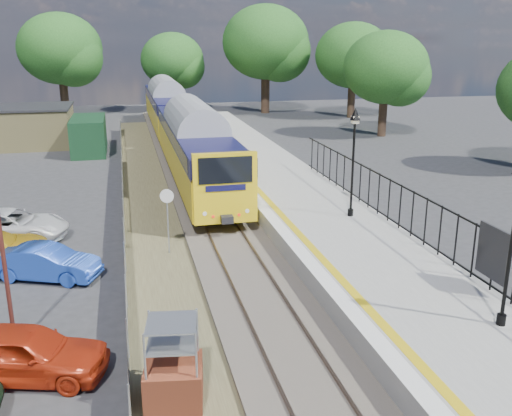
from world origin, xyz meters
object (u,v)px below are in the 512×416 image
object	(u,v)px
train	(177,120)
car_white	(10,225)
victorian_lamp_north	(354,137)
car_blue	(46,263)
car_red	(25,353)
brick_plinth	(173,364)
speed_sign	(167,211)

from	to	relation	value
train	car_white	bearing A→B (deg)	-115.73
victorian_lamp_north	car_blue	xyz separation A→B (m)	(-12.21, -1.93, -3.68)
victorian_lamp_north	car_red	xyz separation A→B (m)	(-12.00, -8.27, -3.60)
brick_plinth	car_white	distance (m)	14.05
victorian_lamp_north	speed_sign	world-z (taller)	victorian_lamp_north
train	car_white	xyz separation A→B (m)	(-8.88, -18.43, -1.68)
train	car_white	distance (m)	20.53
car_red	car_white	world-z (taller)	car_red
train	car_blue	world-z (taller)	train
brick_plinth	car_blue	distance (m)	9.04
victorian_lamp_north	train	distance (m)	21.86
train	car_blue	xyz separation A→B (m)	(-6.91, -23.04, -1.73)
victorian_lamp_north	car_white	size ratio (longest dim) A/B	0.97
train	brick_plinth	world-z (taller)	train
train	car_white	size ratio (longest dim) A/B	8.58
car_red	speed_sign	bearing A→B (deg)	-12.73
victorian_lamp_north	car_red	distance (m)	15.01
victorian_lamp_north	car_blue	world-z (taller)	victorian_lamp_north
brick_plinth	speed_sign	size ratio (longest dim) A/B	0.80
victorian_lamp_north	car_red	bearing A→B (deg)	-145.41
victorian_lamp_north	car_blue	size ratio (longest dim) A/B	1.23
car_white	speed_sign	bearing A→B (deg)	-106.23
car_white	car_red	bearing A→B (deg)	-158.40
brick_plinth	car_white	size ratio (longest dim) A/B	0.45
victorian_lamp_north	brick_plinth	world-z (taller)	victorian_lamp_north
victorian_lamp_north	car_red	size ratio (longest dim) A/B	1.12
train	speed_sign	size ratio (longest dim) A/B	15.26
car_blue	car_white	world-z (taller)	car_white
victorian_lamp_north	brick_plinth	distance (m)	13.63
victorian_lamp_north	brick_plinth	xyz separation A→B (m)	(-8.48, -10.16, -3.28)
car_red	car_white	size ratio (longest dim) A/B	0.86
train	speed_sign	distance (m)	21.77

